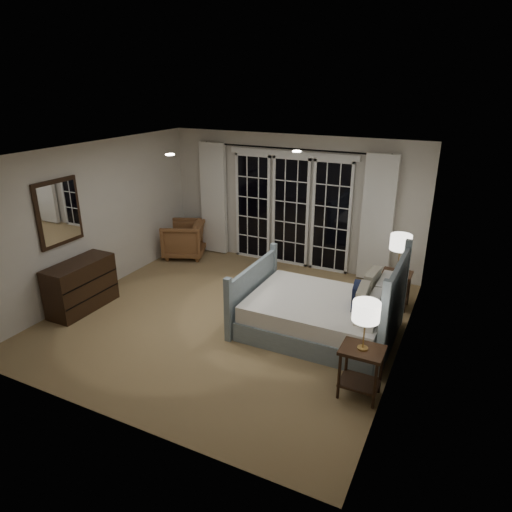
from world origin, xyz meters
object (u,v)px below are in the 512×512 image
at_px(nightstand_left, 361,365).
at_px(armchair, 184,239).
at_px(lamp_right, 401,243).
at_px(dresser, 81,286).
at_px(nightstand_right, 396,284).
at_px(lamp_left, 366,312).
at_px(bed, 322,313).

bearing_deg(nightstand_left, armchair, 146.86).
height_order(lamp_right, dresser, lamp_right).
bearing_deg(nightstand_right, lamp_left, -88.85).
xyz_separation_m(nightstand_right, dresser, (-4.43, -2.23, 0.01)).
height_order(bed, lamp_left, bed).
height_order(bed, dresser, bed).
bearing_deg(armchair, bed, 41.47).
bearing_deg(dresser, nightstand_right, 26.74).
relative_size(lamp_left, dresser, 0.52).
bearing_deg(bed, nightstand_left, -54.07).
bearing_deg(dresser, bed, 14.39).
bearing_deg(armchair, nightstand_left, 34.04).
bearing_deg(lamp_left, bed, 125.93).
relative_size(nightstand_left, dresser, 0.56).
height_order(lamp_left, lamp_right, lamp_right).
xyz_separation_m(bed, lamp_left, (0.83, -1.14, 0.77)).
bearing_deg(lamp_right, nightstand_left, -88.85).
height_order(nightstand_right, dresser, dresser).
distance_m(nightstand_left, armchair, 5.19).
height_order(bed, nightstand_right, bed).
relative_size(nightstand_right, lamp_left, 1.02).
relative_size(bed, lamp_left, 3.66).
relative_size(lamp_right, armchair, 0.77).
height_order(nightstand_left, lamp_right, lamp_right).
xyz_separation_m(bed, lamp_right, (0.78, 1.30, 0.77)).
relative_size(bed, nightstand_right, 3.59).
bearing_deg(lamp_left, lamp_right, 91.15).
relative_size(bed, dresser, 1.90).
bearing_deg(nightstand_right, lamp_right, -143.13).
height_order(nightstand_left, lamp_left, lamp_left).
xyz_separation_m(nightstand_left, nightstand_right, (-0.05, 2.44, -0.02)).
distance_m(nightstand_left, lamp_left, 0.68).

